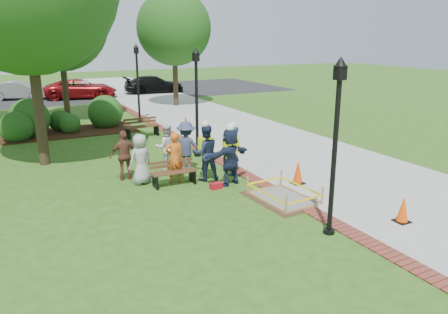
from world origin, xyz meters
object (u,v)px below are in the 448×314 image
cone_front (403,210)px  bench_near (174,178)px  hivis_worker_b (233,149)px  hivis_worker_c (205,151)px  lamp_near (336,135)px  hivis_worker_a (230,155)px  wet_concrete_pad (284,192)px

cone_front → bench_near: bearing=127.6°
hivis_worker_b → hivis_worker_c: (-1.08, -0.10, 0.07)m
lamp_near → hivis_worker_a: lamp_near is taller
hivis_worker_c → bench_near: bearing=-178.1°
bench_near → hivis_worker_a: hivis_worker_a is taller
lamp_near → hivis_worker_b: lamp_near is taller
hivis_worker_b → hivis_worker_c: 1.09m
bench_near → hivis_worker_c: (1.14, 0.04, 0.74)m
cone_front → lamp_near: 3.02m
lamp_near → hivis_worker_a: 4.63m
hivis_worker_b → lamp_near: bearing=-91.3°
wet_concrete_pad → hivis_worker_b: (-0.21, 2.81, 0.69)m
lamp_near → hivis_worker_b: bearing=88.7°
hivis_worker_b → hivis_worker_c: size_ratio=0.92×
bench_near → cone_front: size_ratio=2.01×
cone_front → hivis_worker_c: bearing=119.2°
hivis_worker_c → lamp_near: bearing=-79.4°
wet_concrete_pad → hivis_worker_a: bearing=112.1°
lamp_near → cone_front: bearing=-9.9°
bench_near → hivis_worker_a: 1.95m
wet_concrete_pad → lamp_near: size_ratio=0.56×
hivis_worker_b → wet_concrete_pad: bearing=-85.7°
hivis_worker_a → cone_front: bearing=-61.5°
wet_concrete_pad → cone_front: 3.32m
bench_near → hivis_worker_a: size_ratio=0.74×
cone_front → hivis_worker_b: size_ratio=0.40×
hivis_worker_a → hivis_worker_b: (0.57, 0.88, -0.06)m
hivis_worker_a → wet_concrete_pad: bearing=-67.9°
hivis_worker_a → hivis_worker_b: hivis_worker_a is taller
wet_concrete_pad → cone_front: size_ratio=3.25×
bench_near → cone_front: bearing=-52.4°
hivis_worker_a → hivis_worker_c: (-0.51, 0.78, 0.01)m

